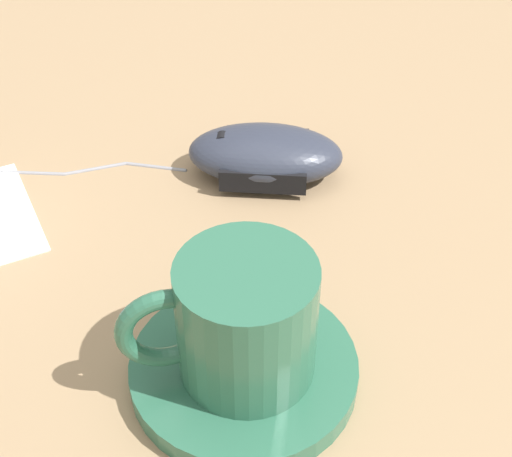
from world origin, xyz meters
The scene contains 5 objects.
ground_plane centered at (0.00, 0.00, 0.00)m, with size 3.00×3.00×0.00m, color #9E7F5B.
saucer centered at (-0.02, -0.13, 0.01)m, with size 0.13×0.13×0.01m, color #2D664C.
coffee_cup centered at (-0.02, -0.13, 0.05)m, with size 0.10×0.08×0.07m.
computer_mouse centered at (0.14, -0.01, 0.02)m, with size 0.12×0.13×0.04m.
mouse_cable centered at (0.00, 0.13, 0.00)m, with size 0.23×0.16×0.00m.
Camera 1 is at (-0.22, -0.33, 0.37)m, focal length 55.00 mm.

